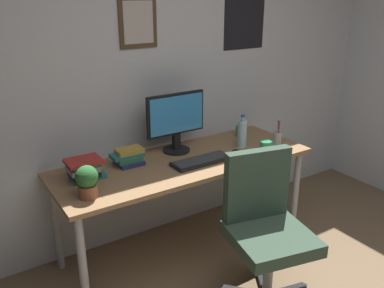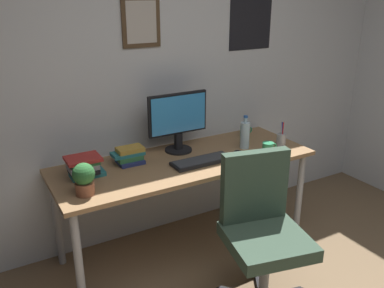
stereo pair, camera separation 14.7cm
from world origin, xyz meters
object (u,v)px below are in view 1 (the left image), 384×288
(coffee_mug_near, at_px, (240,130))
(book_stack_left, at_px, (84,169))
(monitor, at_px, (176,120))
(book_stack_right, at_px, (128,157))
(pen_cup, at_px, (277,137))
(computer_mouse, at_px, (238,152))
(water_bottle, at_px, (242,134))
(coffee_mug_far, at_px, (266,147))
(keyboard, at_px, (202,161))
(potted_plant, at_px, (87,180))
(office_chair, at_px, (265,222))

(coffee_mug_near, distance_m, book_stack_left, 1.35)
(monitor, height_order, book_stack_right, monitor)
(pen_cup, xyz_separation_m, book_stack_right, (-1.13, 0.26, -0.00))
(computer_mouse, xyz_separation_m, book_stack_right, (-0.73, 0.27, 0.04))
(water_bottle, height_order, coffee_mug_far, water_bottle)
(keyboard, bearing_deg, water_bottle, 11.41)
(keyboard, distance_m, potted_plant, 0.84)
(water_bottle, bearing_deg, potted_plant, -173.17)
(office_chair, xyz_separation_m, book_stack_right, (-0.50, 0.83, 0.25))
(keyboard, distance_m, book_stack_right, 0.50)
(office_chair, bearing_deg, keyboard, 96.75)
(keyboard, bearing_deg, office_chair, -83.25)
(keyboard, distance_m, computer_mouse, 0.30)
(monitor, distance_m, computer_mouse, 0.51)
(keyboard, height_order, coffee_mug_near, coffee_mug_near)
(keyboard, bearing_deg, monitor, 96.78)
(keyboard, height_order, computer_mouse, computer_mouse)
(monitor, bearing_deg, book_stack_left, -171.72)
(coffee_mug_near, distance_m, pen_cup, 0.33)
(keyboard, xyz_separation_m, computer_mouse, (0.30, -0.03, 0.01))
(computer_mouse, distance_m, water_bottle, 0.19)
(book_stack_left, bearing_deg, office_chair, -42.34)
(monitor, relative_size, coffee_mug_far, 3.81)
(office_chair, xyz_separation_m, pen_cup, (0.63, 0.57, 0.25))
(water_bottle, bearing_deg, book_stack_right, 169.29)
(water_bottle, distance_m, coffee_mug_near, 0.26)
(book_stack_left, bearing_deg, potted_plant, -105.31)
(water_bottle, bearing_deg, monitor, 156.92)
(coffee_mug_near, relative_size, potted_plant, 0.57)
(keyboard, height_order, book_stack_left, book_stack_left)
(keyboard, distance_m, water_bottle, 0.45)
(book_stack_right, bearing_deg, water_bottle, -10.71)
(monitor, height_order, book_stack_left, monitor)
(computer_mouse, bearing_deg, keyboard, 175.09)
(keyboard, relative_size, water_bottle, 1.70)
(coffee_mug_far, height_order, potted_plant, potted_plant)
(coffee_mug_far, bearing_deg, potted_plant, 178.56)
(water_bottle, xyz_separation_m, coffee_mug_far, (0.08, -0.18, -0.06))
(coffee_mug_far, distance_m, pen_cup, 0.21)
(water_bottle, relative_size, coffee_mug_far, 2.09)
(book_stack_left, bearing_deg, pen_cup, -7.50)
(keyboard, bearing_deg, book_stack_left, 167.03)
(keyboard, xyz_separation_m, coffee_mug_near, (0.58, 0.29, 0.03))
(coffee_mug_near, bearing_deg, monitor, -179.36)
(monitor, distance_m, keyboard, 0.36)
(potted_plant, distance_m, book_stack_left, 0.25)
(pen_cup, bearing_deg, coffee_mug_far, -157.03)
(computer_mouse, distance_m, pen_cup, 0.40)
(office_chair, bearing_deg, coffee_mug_near, 59.59)
(coffee_mug_far, relative_size, book_stack_left, 0.52)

